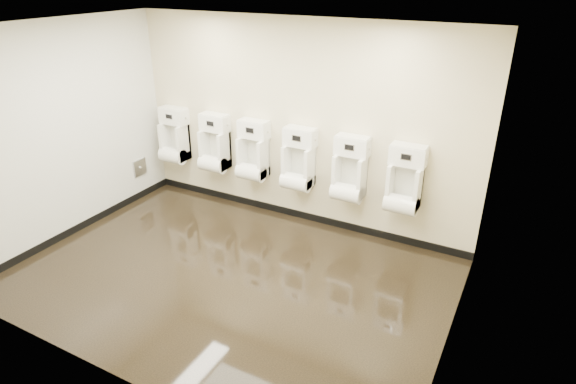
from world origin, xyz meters
The scene contains 16 objects.
ground centered at (0.00, 0.00, 0.00)m, with size 5.00×3.50×0.00m, color black.
ceiling centered at (0.00, 0.00, 2.80)m, with size 5.00×3.50×0.00m, color white.
back_wall centered at (0.00, 1.75, 1.40)m, with size 5.00×0.02×2.80m, color beige.
front_wall centered at (0.00, -1.75, 1.40)m, with size 5.00×0.02×2.80m, color beige.
left_wall centered at (-2.50, 0.00, 1.40)m, with size 0.02×3.50×2.80m, color beige.
right_wall centered at (2.50, 0.00, 1.40)m, with size 0.02×3.50×2.80m, color beige.
tile_overlay_left centered at (-2.50, 0.00, 1.40)m, with size 0.01×3.50×2.80m, color silver.
skirting_back centered at (0.00, 1.74, 0.05)m, with size 5.00×0.02×0.10m, color black.
skirting_left centered at (-2.49, 0.00, 0.05)m, with size 0.02×3.50×0.10m, color black.
access_panel centered at (-2.48, 1.20, 0.50)m, with size 0.04×0.25×0.25m.
urinal_0 centered at (-2.08, 1.60, 0.90)m, with size 0.45×0.34×0.85m.
urinal_1 centered at (-1.31, 1.60, 0.90)m, with size 0.45×0.34×0.85m.
urinal_2 centered at (-0.63, 1.60, 0.90)m, with size 0.45×0.34×0.85m.
urinal_3 centered at (0.10, 1.60, 0.90)m, with size 0.45×0.34×0.85m.
urinal_4 centered at (0.85, 1.60, 0.90)m, with size 0.45×0.34×0.85m.
urinal_5 centered at (1.57, 1.60, 0.90)m, with size 0.45×0.34×0.85m.
Camera 1 is at (2.86, -3.86, 3.33)m, focal length 30.00 mm.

